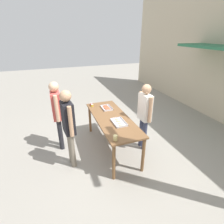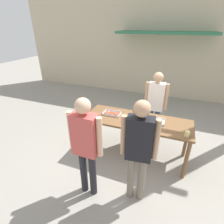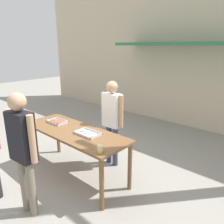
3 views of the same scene
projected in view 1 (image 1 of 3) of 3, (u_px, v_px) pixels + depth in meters
The scene contains 10 objects.
ground_plane at pixel (112, 148), 4.64m from camera, with size 24.00×24.00×0.00m, color gray.
serving_table at pixel (112, 121), 4.31m from camera, with size 2.17×0.80×0.89m.
food_tray_sausages at pixel (107, 108), 4.77m from camera, with size 0.38×0.26×0.04m.
food_tray_buns at pixel (119, 122), 4.00m from camera, with size 0.44×0.28×0.05m.
condiment_jar_mustard at pixel (91, 104), 4.98m from camera, with size 0.07×0.07×0.07m.
condiment_jar_ketchup at pixel (92, 105), 4.89m from camera, with size 0.07×0.07×0.07m.
beer_cup at pixel (115, 138), 3.36m from camera, with size 0.08×0.08×0.11m.
person_server_behind_table at pixel (145, 111), 4.23m from camera, with size 0.52×0.22×1.72m.
person_customer_holding_hotdog at pixel (57, 110), 4.24m from camera, with size 0.56×0.23×1.77m.
person_customer_with_cup at pixel (68, 123), 3.63m from camera, with size 0.54×0.25×1.79m.
Camera 1 is at (3.59, -1.31, 2.81)m, focal length 28.00 mm.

